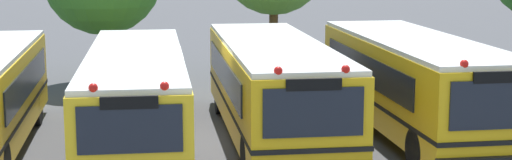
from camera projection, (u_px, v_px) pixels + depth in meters
ground_plane at (206, 142)px, 20.05m from camera, size 160.00×160.00×0.00m
school_bus_1 at (136, 93)px, 19.58m from camera, size 2.55×10.75×2.51m
school_bus_2 at (273, 85)px, 20.22m from camera, size 2.69×10.15×2.68m
school_bus_3 at (415, 82)px, 20.65m from camera, size 2.86×9.98×2.73m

